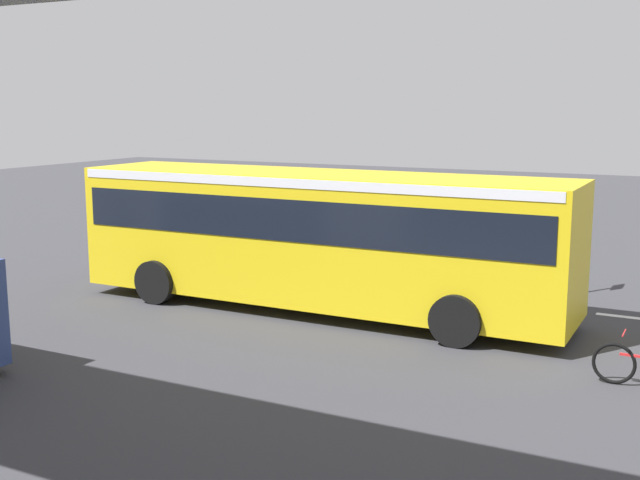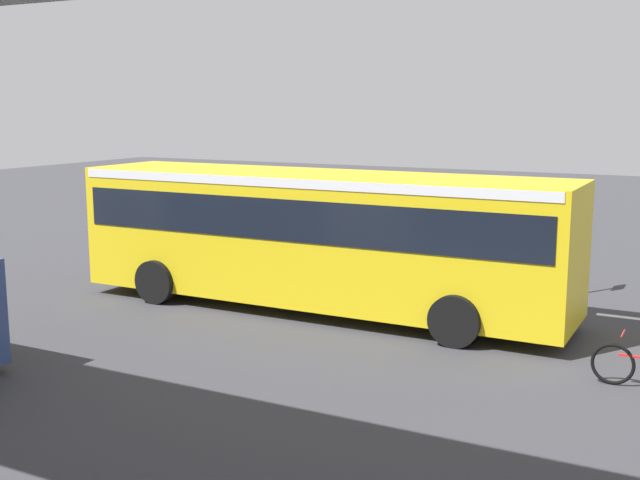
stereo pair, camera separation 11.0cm
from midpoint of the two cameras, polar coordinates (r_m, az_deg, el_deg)
name	(u,v)px [view 1 (the left image)]	position (r m, az deg, el deg)	size (l,w,h in m)	color
ground	(352,311)	(18.07, 2.12, -5.18)	(80.00, 80.00, 0.00)	#38383D
city_bus	(318,229)	(17.84, -0.33, 0.82)	(11.54, 2.85, 3.15)	yellow
traffic_sign	(573,220)	(20.14, 17.71, 1.41)	(0.08, 0.60, 2.80)	slate
lane_dash_left	(467,299)	(19.51, 10.44, -4.20)	(2.00, 0.20, 0.01)	silver
lane_dash_centre	(321,282)	(20.98, -0.07, -3.05)	(2.00, 0.20, 0.01)	silver
lane_dash_right	(198,268)	(23.05, -8.94, -2.00)	(2.00, 0.20, 0.01)	silver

